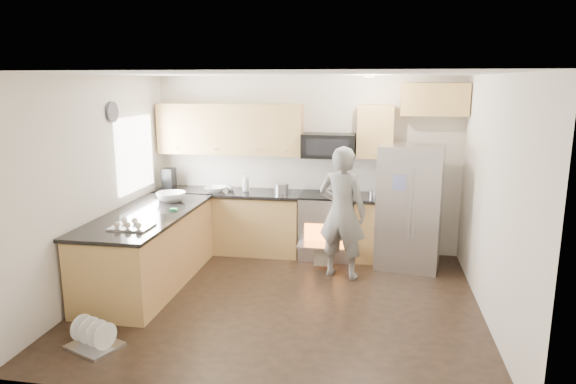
% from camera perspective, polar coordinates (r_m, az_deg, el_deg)
% --- Properties ---
extents(ground, '(4.50, 4.50, 0.00)m').
position_cam_1_polar(ground, '(6.14, -0.66, -12.04)').
color(ground, black).
rests_on(ground, ground).
extents(room_shell, '(4.54, 4.04, 2.62)m').
position_cam_1_polar(room_shell, '(5.69, -1.04, 3.63)').
color(room_shell, silver).
rests_on(room_shell, ground).
extents(back_cabinet_run, '(4.45, 0.64, 2.50)m').
position_cam_1_polar(back_cabinet_run, '(7.59, -2.63, 0.35)').
color(back_cabinet_run, tan).
rests_on(back_cabinet_run, ground).
extents(peninsula, '(0.96, 2.36, 1.05)m').
position_cam_1_polar(peninsula, '(6.71, -15.19, -6.07)').
color(peninsula, tan).
rests_on(peninsula, ground).
extents(stove_range, '(0.76, 0.97, 1.79)m').
position_cam_1_polar(stove_range, '(7.46, 4.34, -2.15)').
color(stove_range, '#B7B7BC').
rests_on(stove_range, ground).
extents(refrigerator, '(0.93, 0.78, 1.69)m').
position_cam_1_polar(refrigerator, '(7.17, 13.36, -1.64)').
color(refrigerator, '#B7B7BC').
rests_on(refrigerator, ground).
extents(person, '(0.72, 0.56, 1.73)m').
position_cam_1_polar(person, '(6.65, 6.03, -2.29)').
color(person, gray).
rests_on(person, ground).
extents(dish_rack, '(0.58, 0.53, 0.29)m').
position_cam_1_polar(dish_rack, '(5.49, -20.73, -15.08)').
color(dish_rack, '#B7B7BC').
rests_on(dish_rack, ground).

